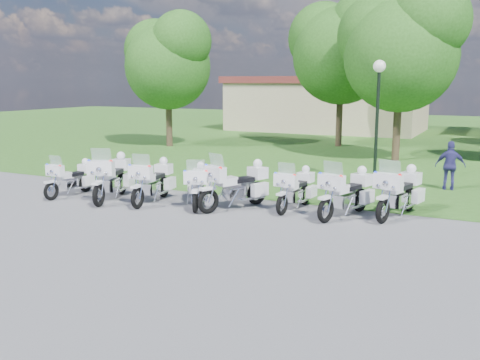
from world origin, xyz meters
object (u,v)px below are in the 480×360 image
at_px(motorcycle_4, 237,184).
at_px(lamp_post, 378,92).
at_px(motorcycle_2, 153,181).
at_px(bystander_c, 450,166).
at_px(motorcycle_1, 112,177).
at_px(motorcycle_3, 199,185).
at_px(motorcycle_5, 296,188).
at_px(motorcycle_6, 347,192).
at_px(motorcycle_7, 399,191).
at_px(motorcycle_0, 71,178).

bearing_deg(motorcycle_4, lamp_post, -92.29).
bearing_deg(motorcycle_2, bystander_c, -150.98).
xyz_separation_m(motorcycle_2, bystander_c, (8.14, 6.10, 0.18)).
bearing_deg(motorcycle_1, motorcycle_2, 173.45).
xyz_separation_m(motorcycle_2, motorcycle_3, (1.55, 0.17, -0.04)).
bearing_deg(bystander_c, motorcycle_2, 28.80).
xyz_separation_m(motorcycle_3, motorcycle_4, (1.20, 0.23, 0.08)).
distance_m(motorcycle_2, motorcycle_5, 4.48).
xyz_separation_m(motorcycle_4, bystander_c, (5.39, 5.70, 0.13)).
distance_m(motorcycle_5, motorcycle_6, 1.59).
bearing_deg(motorcycle_5, lamp_post, -99.57).
distance_m(motorcycle_2, lamp_post, 8.62).
bearing_deg(motorcycle_6, motorcycle_1, 26.36).
bearing_deg(motorcycle_6, motorcycle_5, 10.49).
xyz_separation_m(motorcycle_4, lamp_post, (2.82, 5.60, 2.64)).
bearing_deg(motorcycle_2, motorcycle_4, -179.48).
bearing_deg(motorcycle_2, motorcycle_7, -175.56).
relative_size(motorcycle_7, bystander_c, 1.46).
relative_size(motorcycle_1, motorcycle_7, 1.02).
relative_size(motorcycle_2, bystander_c, 1.41).
bearing_deg(bystander_c, lamp_post, -5.92).
xyz_separation_m(motorcycle_2, motorcycle_6, (5.92, 0.91, 0.01)).
xyz_separation_m(motorcycle_0, motorcycle_2, (3.01, 0.39, 0.08)).
height_order(motorcycle_0, motorcycle_5, motorcycle_5).
distance_m(motorcycle_5, motorcycle_7, 2.93).
xyz_separation_m(motorcycle_1, motorcycle_4, (4.14, 0.67, -0.01)).
bearing_deg(lamp_post, motorcycle_1, -138.00).
bearing_deg(motorcycle_2, motorcycle_5, -173.65).
height_order(motorcycle_0, motorcycle_7, motorcycle_7).
height_order(motorcycle_4, motorcycle_5, motorcycle_4).
distance_m(motorcycle_0, motorcycle_4, 5.81).
height_order(motorcycle_1, motorcycle_5, motorcycle_1).
distance_m(motorcycle_1, motorcycle_3, 2.98).
relative_size(motorcycle_1, bystander_c, 1.49).
xyz_separation_m(motorcycle_2, motorcycle_5, (4.34, 1.10, -0.06)).
xyz_separation_m(motorcycle_3, bystander_c, (6.60, 5.92, 0.21)).
relative_size(motorcycle_3, lamp_post, 0.47).
bearing_deg(motorcycle_5, motorcycle_3, 22.73).
distance_m(motorcycle_7, bystander_c, 4.62).
bearing_deg(motorcycle_6, lamp_post, -68.87).
relative_size(lamp_post, bystander_c, 2.63).
distance_m(motorcycle_0, motorcycle_1, 1.63).
bearing_deg(motorcycle_7, motorcycle_5, 22.16).
relative_size(motorcycle_1, motorcycle_6, 1.07).
height_order(motorcycle_6, motorcycle_7, motorcycle_7).
height_order(motorcycle_1, motorcycle_4, motorcycle_1).
bearing_deg(motorcycle_4, motorcycle_2, 32.80).
distance_m(motorcycle_0, bystander_c, 12.90).
bearing_deg(lamp_post, motorcycle_2, -132.87).
bearing_deg(bystander_c, motorcycle_6, 58.81).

